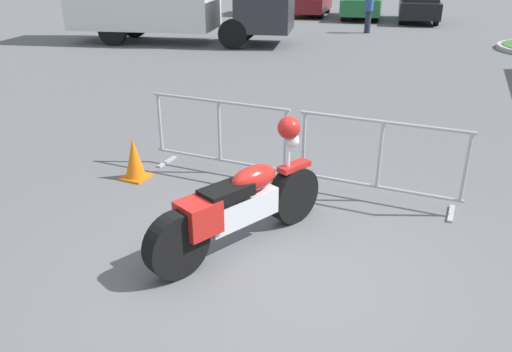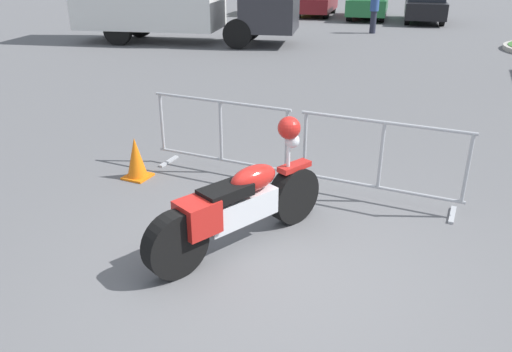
{
  "view_description": "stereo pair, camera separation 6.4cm",
  "coord_description": "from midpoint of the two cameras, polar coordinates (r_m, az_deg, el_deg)",
  "views": [
    {
      "loc": [
        1.44,
        -3.88,
        2.87
      ],
      "look_at": [
        -0.59,
        0.68,
        0.65
      ],
      "focal_mm": 35.0,
      "sensor_mm": 36.0,
      "label": 1
    },
    {
      "loc": [
        1.5,
        -3.85,
        2.87
      ],
      "look_at": [
        -0.59,
        0.68,
        0.65
      ],
      "focal_mm": 35.0,
      "sensor_mm": 36.0,
      "label": 2
    }
  ],
  "objects": [
    {
      "name": "parked_car_maroon",
      "position": [
        27.25,
        6.24,
        19.26
      ],
      "size": [
        2.35,
        4.37,
        1.41
      ],
      "rotation": [
        0.0,
        0.0,
        1.74
      ],
      "color": "maroon",
      "rests_on": "ground"
    },
    {
      "name": "crowd_barrier_far",
      "position": [
        6.31,
        13.64,
        1.71
      ],
      "size": [
        2.07,
        0.45,
        1.07
      ],
      "rotation": [
        0.0,
        0.0,
        -0.0
      ],
      "color": "#9EA0A5",
      "rests_on": "ground"
    },
    {
      "name": "motorcycle",
      "position": [
        5.21,
        -2.15,
        -3.22
      ],
      "size": [
        1.08,
        2.17,
        1.29
      ],
      "rotation": [
        0.0,
        0.0,
        1.16
      ],
      "color": "black",
      "rests_on": "ground"
    },
    {
      "name": "traffic_cone",
      "position": [
        7.1,
        -13.98,
        1.9
      ],
      "size": [
        0.34,
        0.34,
        0.59
      ],
      "color": "orange",
      "rests_on": "ground"
    },
    {
      "name": "pedestrian",
      "position": [
        21.23,
        12.69,
        18.12
      ],
      "size": [
        0.46,
        0.46,
        1.69
      ],
      "rotation": [
        0.0,
        0.0,
        0.51
      ],
      "color": "#262838",
      "rests_on": "ground"
    },
    {
      "name": "parked_car_yellow",
      "position": [
        28.16,
        0.66,
        19.52
      ],
      "size": [
        2.31,
        4.3,
        1.39
      ],
      "rotation": [
        0.0,
        0.0,
        1.74
      ],
      "color": "yellow",
      "rests_on": "ground"
    },
    {
      "name": "ground_plane",
      "position": [
        5.03,
        2.63,
        -10.82
      ],
      "size": [
        120.0,
        120.0,
        0.0
      ],
      "primitive_type": "plane",
      "color": "#5B5B5E"
    },
    {
      "name": "parked_car_black",
      "position": [
        25.63,
        18.07,
        18.07
      ],
      "size": [
        2.43,
        4.53,
        1.46
      ],
      "rotation": [
        0.0,
        0.0,
        1.74
      ],
      "color": "black",
      "rests_on": "ground"
    },
    {
      "name": "parked_car_green",
      "position": [
        26.35,
        12.02,
        18.86
      ],
      "size": [
        2.51,
        4.66,
        1.5
      ],
      "rotation": [
        0.0,
        0.0,
        1.74
      ],
      "color": "#236B38",
      "rests_on": "ground"
    },
    {
      "name": "crowd_barrier_near",
      "position": [
        7.0,
        -4.46,
        4.54
      ],
      "size": [
        2.07,
        0.45,
        1.07
      ],
      "rotation": [
        0.0,
        0.0,
        -0.0
      ],
      "color": "#9EA0A5",
      "rests_on": "ground"
    }
  ]
}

